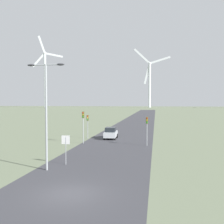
% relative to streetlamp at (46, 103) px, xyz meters
% --- Properties ---
extents(ground_plane, '(600.00, 600.00, 0.00)m').
position_rel_streetlamp_xyz_m(ground_plane, '(3.88, -5.26, -5.83)').
color(ground_plane, '#667056').
extents(road_surface, '(10.00, 240.00, 0.01)m').
position_rel_streetlamp_xyz_m(road_surface, '(3.88, 42.74, -5.83)').
color(road_surface, '#38383D').
rests_on(road_surface, ground).
extents(streetlamp, '(3.35, 0.32, 9.17)m').
position_rel_streetlamp_xyz_m(streetlamp, '(0.00, 0.00, 0.00)').
color(streetlamp, '#93999E').
rests_on(streetlamp, ground).
extents(stop_sign_near, '(0.81, 0.07, 2.75)m').
position_rel_streetlamp_xyz_m(stop_sign_near, '(0.97, 2.13, -3.90)').
color(stop_sign_near, '#93999E').
rests_on(stop_sign_near, ground).
extents(traffic_light_post_near_left, '(0.28, 0.34, 3.77)m').
position_rel_streetlamp_xyz_m(traffic_light_post_near_left, '(-1.49, 19.39, -3.07)').
color(traffic_light_post_near_left, '#93999E').
rests_on(traffic_light_post_near_left, ground).
extents(traffic_light_post_near_right, '(0.28, 0.34, 3.90)m').
position_rel_streetlamp_xyz_m(traffic_light_post_near_right, '(8.13, 13.80, -2.97)').
color(traffic_light_post_near_right, '#93999E').
rests_on(traffic_light_post_near_right, ground).
extents(traffic_light_post_mid_left, '(0.28, 0.34, 4.52)m').
position_rel_streetlamp_xyz_m(traffic_light_post_mid_left, '(-0.82, 14.41, -2.54)').
color(traffic_light_post_mid_left, '#93999E').
rests_on(traffic_light_post_mid_left, ground).
extents(car_approaching, '(1.96, 4.17, 1.83)m').
position_rel_streetlamp_xyz_m(car_approaching, '(2.21, 19.77, -4.92)').
color(car_approaching, '#B7BCC1').
rests_on(car_approaching, ground).
extents(wind_turbine_far_left, '(28.88, 7.07, 69.59)m').
position_rel_streetlamp_xyz_m(wind_turbine_far_left, '(-97.57, 220.56, 25.77)').
color(wind_turbine_far_left, silver).
rests_on(wind_turbine_far_left, ground).
extents(wind_turbine_left, '(35.02, 2.60, 57.20)m').
position_rel_streetlamp_xyz_m(wind_turbine_left, '(3.09, 235.37, 20.90)').
color(wind_turbine_left, silver).
rests_on(wind_turbine_left, ground).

